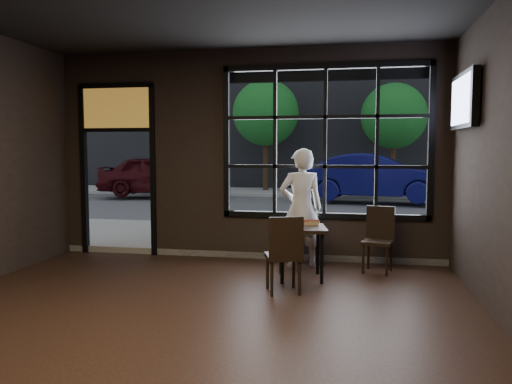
% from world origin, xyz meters
% --- Properties ---
extents(floor, '(6.00, 7.00, 0.02)m').
position_xyz_m(floor, '(0.00, 0.00, -0.01)').
color(floor, black).
rests_on(floor, ground).
extents(window_frame, '(3.06, 0.12, 2.28)m').
position_xyz_m(window_frame, '(1.20, 3.50, 1.80)').
color(window_frame, black).
rests_on(window_frame, ground).
extents(stained_transom, '(1.20, 0.06, 0.70)m').
position_xyz_m(stained_transom, '(-2.10, 3.50, 2.35)').
color(stained_transom, orange).
rests_on(stained_transom, ground).
extents(street_asphalt, '(60.00, 41.00, 0.04)m').
position_xyz_m(street_asphalt, '(0.00, 24.00, -0.02)').
color(street_asphalt, '#545456').
rests_on(street_asphalt, ground).
extents(building_across, '(28.00, 12.00, 15.00)m').
position_xyz_m(building_across, '(0.00, 23.00, 7.50)').
color(building_across, '#5B5956').
rests_on(building_across, ground).
extents(cafe_table, '(0.73, 0.73, 0.69)m').
position_xyz_m(cafe_table, '(0.95, 2.42, 0.35)').
color(cafe_table, black).
rests_on(cafe_table, floor).
extents(chair_near, '(0.50, 0.50, 0.92)m').
position_xyz_m(chair_near, '(0.81, 1.78, 0.46)').
color(chair_near, black).
rests_on(chair_near, floor).
extents(chair_window, '(0.48, 0.48, 0.90)m').
position_xyz_m(chair_window, '(1.96, 2.96, 0.45)').
color(chair_window, black).
rests_on(chair_window, floor).
extents(man, '(0.71, 0.56, 1.70)m').
position_xyz_m(man, '(0.89, 3.11, 0.85)').
color(man, white).
rests_on(man, floor).
extents(hotdog, '(0.21, 0.12, 0.06)m').
position_xyz_m(hotdog, '(1.07, 2.60, 0.72)').
color(hotdog, tan).
rests_on(hotdog, cafe_table).
extents(cup, '(0.12, 0.12, 0.10)m').
position_xyz_m(cup, '(0.73, 2.24, 0.73)').
color(cup, silver).
rests_on(cup, cafe_table).
extents(tv, '(0.13, 1.17, 0.68)m').
position_xyz_m(tv, '(2.93, 2.55, 2.28)').
color(tv, black).
rests_on(tv, wall_right).
extents(navy_car, '(4.64, 2.16, 1.47)m').
position_xyz_m(navy_car, '(2.38, 11.96, 0.84)').
color(navy_car, '#0C0D4A').
rests_on(navy_car, street_asphalt).
extents(maroon_car, '(4.26, 2.18, 1.39)m').
position_xyz_m(maroon_car, '(-4.93, 12.39, 0.79)').
color(maroon_car, black).
rests_on(maroon_car, street_asphalt).
extents(tree_left, '(2.58, 2.58, 4.41)m').
position_xyz_m(tree_left, '(-1.67, 15.40, 3.10)').
color(tree_left, '#332114').
rests_on(tree_left, street_asphalt).
extents(tree_right, '(2.43, 2.43, 4.14)m').
position_xyz_m(tree_right, '(3.17, 15.28, 2.92)').
color(tree_right, '#332114').
rests_on(tree_right, street_asphalt).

